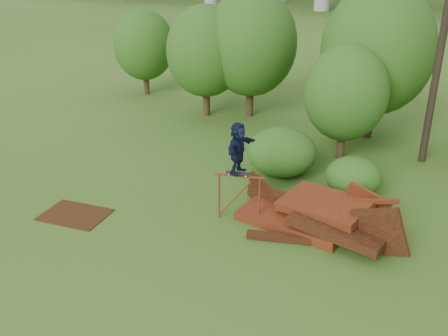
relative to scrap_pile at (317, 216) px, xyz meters
The scene contains 14 objects.
ground 3.37m from the scrap_pile, 127.56° to the right, with size 240.00×240.00×0.00m, color #2D5116.
scrap_pile is the anchor object (origin of this frame).
grind_rail 2.46m from the scrap_pile, 161.76° to the right, with size 1.51×0.48×1.53m.
skateboard 2.71m from the scrap_pile, 161.82° to the right, with size 0.75×0.39×0.08m.
skater 3.15m from the scrap_pile, 161.82° to the right, with size 1.46×0.47×1.58m, color black.
flat_plate 7.57m from the scrap_pile, 156.20° to the right, with size 2.04×1.45×0.03m, color #371E0B.
tree_0 12.20m from the scrap_pile, 137.63° to the left, with size 3.86×3.86×5.45m.
tree_1 11.74m from the scrap_pile, 127.20° to the left, with size 4.45×4.45×6.20m.
tree_2 6.25m from the scrap_pile, 100.68° to the left, with size 3.23×3.23×4.56m.
tree_3 9.47m from the scrap_pile, 95.01° to the left, with size 4.75×4.75×6.59m.
tree_6 17.24m from the scrap_pile, 144.95° to the left, with size 3.43×3.43×4.80m.
shrub_left 4.00m from the scrap_pile, 129.18° to the left, with size 2.60×2.40×1.80m, color #1B4211.
shrub_right 2.75m from the scrap_pile, 83.80° to the left, with size 1.90×1.74×1.35m, color #1B4211.
utility_pole 8.81m from the scrap_pile, 75.16° to the left, with size 1.40×0.28×10.53m.
Camera 1 is at (6.10, -10.16, 7.70)m, focal length 40.00 mm.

